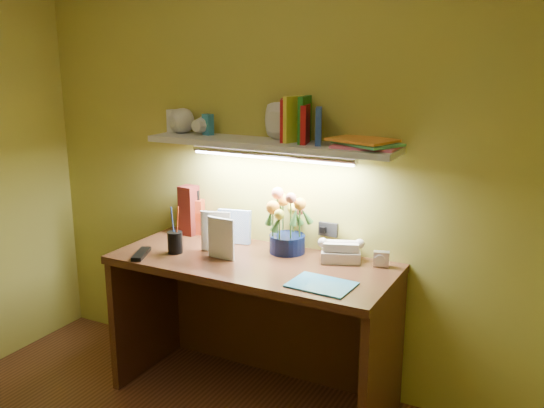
% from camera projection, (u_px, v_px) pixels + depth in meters
% --- Properties ---
extents(desk, '(1.40, 0.60, 0.75)m').
position_uv_depth(desk, '(253.00, 330.00, 3.06)').
color(desk, '#3A1910').
rests_on(desk, ground).
extents(flower_bouquet, '(0.26, 0.26, 0.32)m').
position_uv_depth(flower_bouquet, '(287.00, 222.00, 3.05)').
color(flower_bouquet, '#071135').
rests_on(flower_bouquet, desk).
extents(telephone, '(0.23, 0.20, 0.11)m').
position_uv_depth(telephone, '(341.00, 250.00, 2.95)').
color(telephone, beige).
rests_on(telephone, desk).
extents(desk_clock, '(0.08, 0.06, 0.07)m').
position_uv_depth(desk_clock, '(381.00, 259.00, 2.87)').
color(desk_clock, '#BCBDC1').
rests_on(desk_clock, desk).
extents(whisky_bottle, '(0.08, 0.08, 0.25)m').
position_uv_depth(whisky_bottle, '(198.00, 212.00, 3.37)').
color(whisky_bottle, '#BF3D1C').
rests_on(whisky_bottle, desk).
extents(whisky_box, '(0.09, 0.09, 0.27)m').
position_uv_depth(whisky_box, '(189.00, 210.00, 3.36)').
color(whisky_box, '#551713').
rests_on(whisky_box, desk).
extents(pen_cup, '(0.10, 0.10, 0.19)m').
position_uv_depth(pen_cup, '(175.00, 235.00, 3.05)').
color(pen_cup, black).
rests_on(pen_cup, desk).
extents(art_card, '(0.18, 0.08, 0.18)m').
position_uv_depth(art_card, '(234.00, 227.00, 3.22)').
color(art_card, silver).
rests_on(art_card, desk).
extents(tv_remote, '(0.12, 0.19, 0.02)m').
position_uv_depth(tv_remote, '(141.00, 254.00, 3.03)').
color(tv_remote, black).
rests_on(tv_remote, desk).
extents(blue_folder, '(0.29, 0.22, 0.01)m').
position_uv_depth(blue_folder, '(322.00, 285.00, 2.65)').
color(blue_folder, teal).
rests_on(blue_folder, desk).
extents(desk_book_a, '(0.16, 0.06, 0.21)m').
position_uv_depth(desk_book_a, '(201.00, 231.00, 3.09)').
color(desk_book_a, beige).
rests_on(desk_book_a, desk).
extents(desk_book_b, '(0.15, 0.03, 0.21)m').
position_uv_depth(desk_book_b, '(208.00, 236.00, 3.00)').
color(desk_book_b, silver).
rests_on(desk_book_b, desk).
extents(wall_shelf, '(1.33, 0.31, 0.25)m').
position_uv_depth(wall_shelf, '(268.00, 136.00, 2.98)').
color(wall_shelf, silver).
rests_on(wall_shelf, ground).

